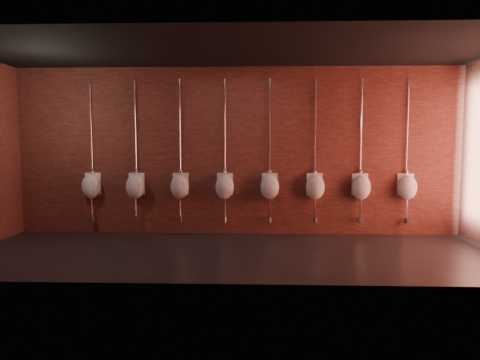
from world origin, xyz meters
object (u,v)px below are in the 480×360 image
object	(u,v)px
urinal_3	(225,186)
urinal_5	(315,186)
urinal_0	(91,186)
urinal_4	(270,186)
urinal_1	(135,186)
urinal_2	(180,186)
urinal_7	(407,187)
urinal_6	(361,187)

from	to	relation	value
urinal_3	urinal_5	xyz separation A→B (m)	(1.72, 0.00, 0.00)
urinal_0	urinal_4	size ratio (longest dim) A/B	1.00
urinal_0	urinal_1	xyz separation A→B (m)	(0.86, 0.00, 0.00)
urinal_0	urinal_5	size ratio (longest dim) A/B	1.00
urinal_1	urinal_3	world-z (taller)	same
urinal_0	urinal_2	size ratio (longest dim) A/B	1.00
urinal_7	urinal_0	bearing A→B (deg)	180.00
urinal_0	urinal_7	bearing A→B (deg)	0.00
urinal_1	urinal_5	xyz separation A→B (m)	(3.44, 0.00, 0.00)
urinal_5	urinal_4	bearing A→B (deg)	180.00
urinal_6	urinal_3	bearing A→B (deg)	180.00
urinal_5	urinal_3	bearing A→B (deg)	180.00
urinal_2	urinal_7	xyz separation A→B (m)	(4.30, 0.00, 0.00)
urinal_2	urinal_6	bearing A→B (deg)	0.00
urinal_1	urinal_6	xyz separation A→B (m)	(4.30, 0.00, 0.00)
urinal_5	urinal_7	xyz separation A→B (m)	(1.72, 0.00, 0.00)
urinal_2	urinal_4	bearing A→B (deg)	0.00
urinal_3	urinal_6	bearing A→B (deg)	0.00
urinal_0	urinal_6	bearing A→B (deg)	0.00
urinal_4	urinal_1	bearing A→B (deg)	180.00
urinal_1	urinal_2	bearing A→B (deg)	0.00
urinal_1	urinal_2	xyz separation A→B (m)	(0.86, 0.00, 0.00)
urinal_0	urinal_2	distance (m)	1.72
urinal_6	urinal_7	distance (m)	0.86
urinal_3	urinal_5	world-z (taller)	same
urinal_1	urinal_5	size ratio (longest dim) A/B	1.00
urinal_2	urinal_7	size ratio (longest dim) A/B	1.00
urinal_6	urinal_0	bearing A→B (deg)	180.00
urinal_3	urinal_7	xyz separation A→B (m)	(3.44, 0.00, 0.00)
urinal_3	urinal_7	distance (m)	3.44
urinal_3	urinal_7	world-z (taller)	same
urinal_0	urinal_4	bearing A→B (deg)	0.00
urinal_0	urinal_4	distance (m)	3.44
urinal_0	urinal_5	xyz separation A→B (m)	(4.30, 0.00, 0.00)
urinal_1	urinal_4	size ratio (longest dim) A/B	1.00
urinal_0	urinal_7	size ratio (longest dim) A/B	1.00
urinal_0	urinal_2	bearing A→B (deg)	0.00
urinal_4	urinal_7	bearing A→B (deg)	0.00
urinal_7	urinal_3	bearing A→B (deg)	180.00
urinal_5	urinal_7	world-z (taller)	same
urinal_1	urinal_3	distance (m)	1.72
urinal_5	urinal_7	size ratio (longest dim) A/B	1.00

